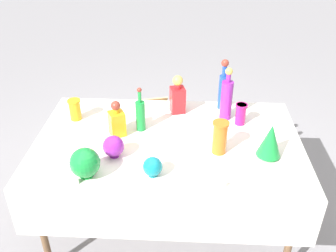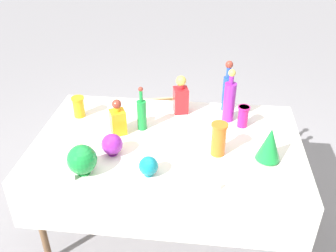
% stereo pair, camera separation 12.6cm
% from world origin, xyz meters
% --- Properties ---
extents(ground_plane, '(40.00, 40.00, 0.00)m').
position_xyz_m(ground_plane, '(0.00, 0.00, 0.00)').
color(ground_plane, gray).
extents(display_table, '(1.71, 1.07, 0.76)m').
position_xyz_m(display_table, '(0.00, -0.04, 0.70)').
color(display_table, white).
rests_on(display_table, ground).
extents(tall_bottle_0, '(0.08, 0.08, 0.38)m').
position_xyz_m(tall_bottle_0, '(0.39, 0.29, 0.92)').
color(tall_bottle_0, purple).
rests_on(tall_bottle_0, display_table).
extents(tall_bottle_1, '(0.06, 0.06, 0.38)m').
position_xyz_m(tall_bottle_1, '(0.37, 0.44, 0.93)').
color(tall_bottle_1, blue).
rests_on(tall_bottle_1, display_table).
extents(tall_bottle_2, '(0.06, 0.06, 0.31)m').
position_xyz_m(tall_bottle_2, '(-0.19, 0.11, 0.88)').
color(tall_bottle_2, '#198C38').
rests_on(tall_bottle_2, display_table).
extents(square_decanter_0, '(0.13, 0.13, 0.25)m').
position_xyz_m(square_decanter_0, '(-0.33, 0.04, 0.86)').
color(square_decanter_0, orange).
rests_on(square_decanter_0, display_table).
extents(square_decanter_1, '(0.12, 0.12, 0.28)m').
position_xyz_m(square_decanter_1, '(0.05, 0.37, 0.88)').
color(square_decanter_1, red).
rests_on(square_decanter_1, display_table).
extents(slender_vase_0, '(0.10, 0.10, 0.21)m').
position_xyz_m(slender_vase_0, '(0.32, -0.12, 0.87)').
color(slender_vase_0, orange).
rests_on(slender_vase_0, display_table).
extents(slender_vase_1, '(0.09, 0.09, 0.15)m').
position_xyz_m(slender_vase_1, '(-0.66, 0.22, 0.84)').
color(slender_vase_1, orange).
rests_on(slender_vase_1, display_table).
extents(slender_vase_2, '(0.08, 0.08, 0.15)m').
position_xyz_m(slender_vase_2, '(0.48, 0.22, 0.84)').
color(slender_vase_2, '#C61972').
rests_on(slender_vase_2, display_table).
extents(fluted_vase_0, '(0.15, 0.15, 0.22)m').
position_xyz_m(fluted_vase_0, '(0.61, -0.15, 0.87)').
color(fluted_vase_0, '#198C38').
rests_on(fluted_vase_0, display_table).
extents(round_bowl_0, '(0.11, 0.11, 0.12)m').
position_xyz_m(round_bowl_0, '(-0.07, -0.37, 0.82)').
color(round_bowl_0, teal).
rests_on(round_bowl_0, display_table).
extents(round_bowl_1, '(0.13, 0.13, 0.14)m').
position_xyz_m(round_bowl_1, '(-0.32, -0.20, 0.83)').
color(round_bowl_1, purple).
rests_on(round_bowl_1, display_table).
extents(round_bowl_2, '(0.17, 0.17, 0.18)m').
position_xyz_m(round_bowl_2, '(-0.44, -0.39, 0.85)').
color(round_bowl_2, '#198C38').
rests_on(round_bowl_2, display_table).
extents(price_tag_left, '(0.06, 0.02, 0.04)m').
position_xyz_m(price_tag_left, '(0.31, -0.45, 0.78)').
color(price_tag_left, white).
rests_on(price_tag_left, display_table).
extents(price_tag_center, '(0.05, 0.02, 0.04)m').
position_xyz_m(price_tag_center, '(-0.49, -0.47, 0.78)').
color(price_tag_center, white).
rests_on(price_tag_center, display_table).
extents(cardboard_box_behind_left, '(0.52, 0.52, 0.47)m').
position_xyz_m(cardboard_box_behind_left, '(-0.26, 1.00, 0.19)').
color(cardboard_box_behind_left, tan).
rests_on(cardboard_box_behind_left, ground).
extents(cardboard_box_behind_right, '(0.51, 0.48, 0.47)m').
position_xyz_m(cardboard_box_behind_right, '(0.40, 0.92, 0.20)').
color(cardboard_box_behind_right, tan).
rests_on(cardboard_box_behind_right, ground).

